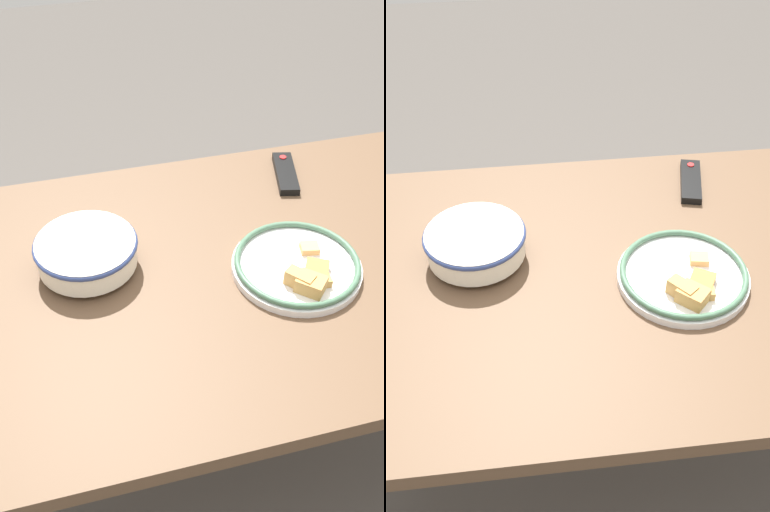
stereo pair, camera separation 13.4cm
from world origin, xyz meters
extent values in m
plane|color=#4C4742|center=(0.00, 0.00, 0.00)|extent=(8.00, 8.00, 0.00)
cube|color=brown|center=(0.00, 0.00, 0.74)|extent=(1.46, 0.91, 0.04)
cylinder|color=silver|center=(-0.29, 0.08, 0.77)|extent=(0.10, 0.10, 0.01)
cylinder|color=silver|center=(-0.29, 0.08, 0.81)|extent=(0.22, 0.22, 0.06)
cylinder|color=#C67A33|center=(-0.29, 0.08, 0.80)|extent=(0.20, 0.20, 0.05)
torus|color=navy|center=(-0.29, 0.08, 0.83)|extent=(0.23, 0.23, 0.01)
cylinder|color=white|center=(0.16, -0.05, 0.77)|extent=(0.29, 0.29, 0.02)
torus|color=#42664C|center=(0.16, -0.05, 0.79)|extent=(0.28, 0.28, 0.01)
cube|color=tan|center=(0.20, -0.12, 0.79)|extent=(0.03, 0.05, 0.02)
cube|color=tan|center=(0.21, -0.01, 0.79)|extent=(0.05, 0.04, 0.02)
cube|color=tan|center=(0.14, -0.11, 0.80)|extent=(0.06, 0.07, 0.04)
cube|color=#B2753D|center=(0.19, -0.09, 0.79)|extent=(0.07, 0.08, 0.02)
cube|color=tan|center=(0.16, -0.13, 0.80)|extent=(0.08, 0.08, 0.03)
cube|color=black|center=(0.27, 0.31, 0.77)|extent=(0.09, 0.19, 0.02)
cylinder|color=red|center=(0.29, 0.37, 0.78)|extent=(0.02, 0.02, 0.00)
camera|label=1|loc=(-0.32, -0.94, 1.70)|focal=42.00mm
camera|label=2|loc=(-0.18, -0.97, 1.70)|focal=42.00mm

